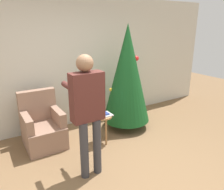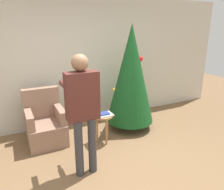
{
  "view_description": "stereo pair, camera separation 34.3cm",
  "coord_description": "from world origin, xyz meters",
  "px_view_note": "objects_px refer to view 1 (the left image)",
  "views": [
    {
      "loc": [
        -1.49,
        -2.09,
        2.11
      ],
      "look_at": [
        0.36,
        0.92,
        0.97
      ],
      "focal_mm": 35.0,
      "sensor_mm": 36.0,
      "label": 1
    },
    {
      "loc": [
        -1.19,
        -2.25,
        2.11
      ],
      "look_at": [
        0.36,
        0.92,
        0.97
      ],
      "focal_mm": 35.0,
      "sensor_mm": 36.0,
      "label": 2
    }
  ],
  "objects_px": {
    "person_standing": "(88,106)",
    "side_stool": "(103,121)",
    "armchair": "(43,127)",
    "christmas_tree": "(127,74)"
  },
  "relations": [
    {
      "from": "person_standing",
      "to": "side_stool",
      "type": "xyz_separation_m",
      "value": [
        0.61,
        0.67,
        -0.64
      ]
    },
    {
      "from": "side_stool",
      "to": "armchair",
      "type": "bearing_deg",
      "value": 152.67
    },
    {
      "from": "christmas_tree",
      "to": "armchair",
      "type": "distance_m",
      "value": 1.92
    },
    {
      "from": "armchair",
      "to": "side_stool",
      "type": "height_order",
      "value": "armchair"
    },
    {
      "from": "christmas_tree",
      "to": "side_stool",
      "type": "xyz_separation_m",
      "value": [
        -0.75,
        -0.31,
        -0.74
      ]
    },
    {
      "from": "person_standing",
      "to": "side_stool",
      "type": "bearing_deg",
      "value": 47.99
    },
    {
      "from": "armchair",
      "to": "person_standing",
      "type": "relative_size",
      "value": 0.56
    },
    {
      "from": "person_standing",
      "to": "side_stool",
      "type": "distance_m",
      "value": 1.11
    },
    {
      "from": "christmas_tree",
      "to": "armchair",
      "type": "height_order",
      "value": "christmas_tree"
    },
    {
      "from": "christmas_tree",
      "to": "armchair",
      "type": "xyz_separation_m",
      "value": [
        -1.72,
        0.19,
        -0.83
      ]
    }
  ]
}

